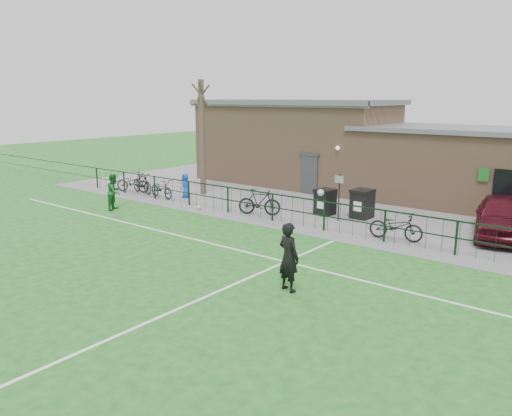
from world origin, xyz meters
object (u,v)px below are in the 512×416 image
Objects in this scene: bare_tree at (202,138)px; sign_post at (339,197)px; wheelie_bin_right at (362,205)px; spectator_child at (186,186)px; bicycle_c at (162,188)px; bicycle_e at (396,226)px; bicycle_d at (259,202)px; car_maroon at (503,217)px; ball_ground at (199,208)px; wheelie_bin_left at (325,203)px; bicycle_a at (133,183)px; outfield_player at (114,192)px; bicycle_b at (142,183)px.

bare_tree is 8.91m from sign_post.
wheelie_bin_right is 9.30m from spectator_child.
bare_tree reaches higher than bicycle_c.
bicycle_c is (-9.55, -1.37, -0.51)m from sign_post.
bicycle_e is 1.53× the size of spectator_child.
bicycle_e is (12.62, 0.11, 0.02)m from bicycle_c.
sign_post is (8.65, -0.76, -1.98)m from bare_tree.
car_maroon is at bearing -96.90° from bicycle_d.
wheelie_bin_right reaches higher than ball_ground.
bicycle_a is at bearing -162.02° from wheelie_bin_left.
bicycle_c is (-0.90, -2.13, -2.49)m from bare_tree.
bicycle_b is at bearing 4.87° from outfield_player.
sign_post reaches higher than wheelie_bin_right.
ball_ground is at bearing -94.52° from bicycle_c.
wheelie_bin_left is at bearing -162.29° from wheelie_bin_right.
sign_post is 1.05× the size of bicycle_b.
bicycle_a is (-3.39, -2.01, -2.46)m from bare_tree.
ball_ground is at bearing -142.87° from wheelie_bin_left.
bare_tree reaches higher than ball_ground.
outfield_player reaches higher than bicycle_c.
outfield_player is at bearing -86.01° from spectator_child.
bicycle_b is at bearing -173.76° from sign_post.
wheelie_bin_left is 7.68m from spectator_child.
bare_tree is at bearing -43.13° from bicycle_b.
spectator_child is (0.96, 0.80, 0.15)m from bicycle_c.
spectator_child is at bearing 78.78° from bicycle_e.
bicycle_d is at bearing 81.89° from bicycle_e.
bicycle_c is 3.59m from ball_ground.
wheelie_bin_right is 4.44m from bicycle_d.
bicycle_b is 1.74m from bicycle_c.
bicycle_e is (-2.92, -2.82, -0.26)m from car_maroon.
bicycle_c is 3.16m from outfield_player.
wheelie_bin_right is at bearing -88.07° from outfield_player.
sign_post is 1.08× the size of bicycle_c.
bare_tree is at bearing -175.87° from wheelie_bin_right.
sign_post is at bearing -116.07° from wheelie_bin_right.
bare_tree reaches higher than bicycle_b.
wheelie_bin_left is 0.91× the size of wheelie_bin_right.
outfield_player reaches higher than ball_ground.
bicycle_b is 0.98× the size of bicycle_e.
wheelie_bin_left is 0.53× the size of sign_post.
bicycle_c is (2.49, -0.12, -0.03)m from bicycle_a.
wheelie_bin_right is 1.26m from sign_post.
bicycle_b is at bearing 82.02° from bicycle_e.
ball_ground is at bearing -48.60° from bare_tree.
wheelie_bin_left is 0.54× the size of bicycle_a.
ball_ground is (3.48, -0.79, -0.40)m from bicycle_c.
wheelie_bin_left is 1.27m from sign_post.
bicycle_b reaches higher than bicycle_e.
wheelie_bin_right is 0.61× the size of bicycle_b.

